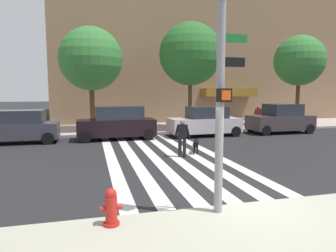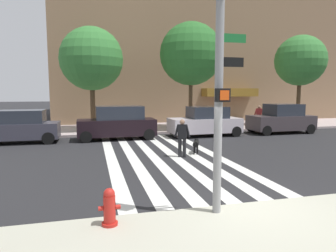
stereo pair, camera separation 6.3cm
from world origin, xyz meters
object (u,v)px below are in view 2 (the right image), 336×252
Objects in this scene: street_tree_middle at (191,54)px; street_tree_nearest at (91,59)px; traffic_light_pole at (221,58)px; street_tree_further at (300,61)px; pedestrian_bystander at (259,115)px; fire_hydrant at (109,207)px; pedestrian_dog_walker at (182,136)px; parked_car_behind_first at (118,123)px; parked_car_third_in_line at (205,122)px; dog_on_leash at (196,144)px; parked_car_near_curb at (13,127)px; parked_car_fourth_in_line at (281,119)px.

street_tree_nearest is at bearing 172.52° from street_tree_middle.
street_tree_nearest is (-2.56, 15.55, 1.50)m from traffic_light_pole.
street_tree_further reaches higher than pedestrian_bystander.
fire_hydrant is 7.26m from pedestrian_dog_walker.
street_tree_nearest is at bearing 111.17° from parked_car_behind_first.
parked_car_behind_first is at bearing -168.09° from pedestrian_bystander.
fire_hydrant is 16.23m from street_tree_nearest.
dog_on_leash is (-2.41, -5.04, -0.46)m from parked_car_third_in_line.
traffic_light_pole reaches higher than parked_car_third_in_line.
street_tree_further is at bearing 33.95° from pedestrian_dog_walker.
parked_car_behind_first is 5.96m from dog_on_leash.
traffic_light_pole is 3.82m from fire_hydrant.
parked_car_near_curb is 16.75m from parked_car_fourth_in_line.
fire_hydrant is 0.78× the size of dog_on_leash.
traffic_light_pole is 1.34× the size of parked_car_fourth_in_line.
street_tree_middle is 4.58× the size of pedestrian_bystander.
parked_car_fourth_in_line is (5.53, -0.00, 0.04)m from parked_car_third_in_line.
parked_car_near_curb is 5.67m from parked_car_behind_first.
parked_car_third_in_line is at bearing 70.01° from traffic_light_pole.
street_tree_nearest reaches higher than fire_hydrant.
street_tree_middle reaches higher than parked_car_behind_first.
fire_hydrant is 8.21m from dog_on_leash.
street_tree_middle is at bearing -7.48° from street_tree_nearest.
parked_car_fourth_in_line is at bearing -80.75° from pedestrian_bystander.
dog_on_leash is at bearing -62.30° from street_tree_nearest.
traffic_light_pole is 13.02m from parked_car_third_in_line.
parked_car_third_in_line is 6.53m from pedestrian_dog_walker.
parked_car_near_curb is at bearing -172.15° from pedestrian_bystander.
parked_car_third_in_line is 5.60m from dog_on_leash.
parked_car_fourth_in_line is 2.29m from pedestrian_bystander.
pedestrian_dog_walker is 11.56m from pedestrian_bystander.
street_tree_further is (3.07, 2.33, 4.23)m from parked_car_fourth_in_line.
parked_car_behind_first is at bearing -68.83° from street_tree_nearest.
parked_car_behind_first is 1.05× the size of parked_car_fourth_in_line.
street_tree_nearest is (-6.92, 3.56, 4.13)m from parked_car_third_in_line.
pedestrian_dog_walker is at bearing -146.05° from street_tree_further.
street_tree_middle is (4.25, 14.65, 1.93)m from traffic_light_pole.
traffic_light_pole is 19.38m from street_tree_further.
street_tree_nearest reaches higher than street_tree_further.
fire_hydrant is at bearing -89.25° from street_tree_nearest.
parked_car_third_in_line is at bearing 60.04° from pedestrian_dog_walker.
traffic_light_pole is 3.54× the size of pedestrian_dog_walker.
dog_on_leash is at bearing -136.06° from pedestrian_bystander.
traffic_light_pole is at bearing -129.54° from parked_car_fourth_in_line.
parked_car_near_curb is at bearing -166.49° from street_tree_middle.
fire_hydrant is 12.09m from parked_car_behind_first.
parked_car_third_in_line is at bearing 64.46° from dog_on_leash.
street_tree_further is (8.60, 2.33, 4.27)m from parked_car_third_in_line.
pedestrian_dog_walker is (-3.26, -5.66, 0.03)m from parked_car_third_in_line.
street_tree_nearest is 7.14× the size of dog_on_leash.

